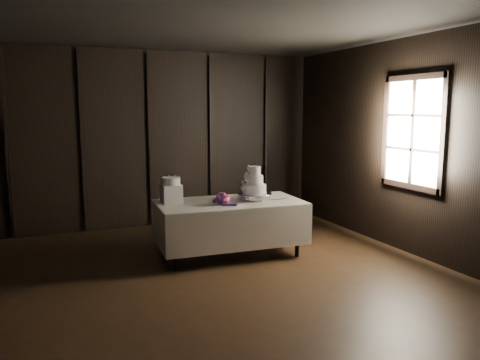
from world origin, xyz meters
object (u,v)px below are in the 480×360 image
display_table (230,226)px  cake_stand (255,196)px  wedding_cake (253,183)px  bouquet (223,199)px  box_pedestal (171,194)px  small_cake (171,181)px

display_table → cake_stand: 0.54m
wedding_cake → bouquet: wedding_cake is taller
display_table → box_pedestal: (-0.77, 0.23, 0.47)m
cake_stand → bouquet: bearing=-168.0°
box_pedestal → bouquet: bearing=-29.5°
display_table → cake_stand: (0.37, -0.01, 0.39)m
display_table → bouquet: bearing=-138.2°
bouquet → box_pedestal: size_ratio=1.54×
small_cake → box_pedestal: bearing=0.0°
display_table → box_pedestal: 0.93m
wedding_cake → bouquet: bearing=-153.5°
display_table → bouquet: bouquet is taller
display_table → bouquet: size_ratio=5.11×
bouquet → box_pedestal: bearing=150.5°
small_cake → cake_stand: bearing=-11.7°
display_table → cake_stand: cake_stand is taller
display_table → small_cake: (-0.77, 0.23, 0.64)m
display_table → bouquet: (-0.15, -0.12, 0.41)m
display_table → small_cake: small_cake is taller
small_cake → wedding_cake: bearing=-12.8°
cake_stand → small_cake: small_cake is taller
cake_stand → small_cake: size_ratio=1.93×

